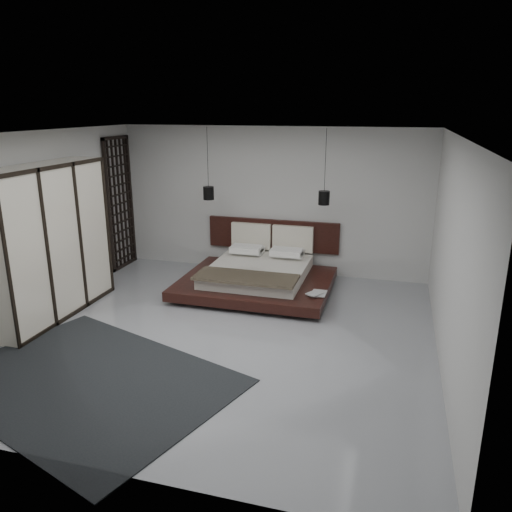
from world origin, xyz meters
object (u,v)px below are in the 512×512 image
(lattice_screen, at_px, (120,203))
(pendant_left, at_px, (209,193))
(wardrobe, at_px, (49,242))
(bed, at_px, (259,274))
(pendant_right, at_px, (324,198))
(rug, at_px, (88,381))

(lattice_screen, xyz_separation_m, pendant_left, (1.94, -0.15, 0.32))
(pendant_left, xyz_separation_m, wardrobe, (-1.69, -2.36, -0.45))
(pendant_left, bearing_deg, wardrobe, -125.55)
(bed, relative_size, wardrobe, 1.08)
(lattice_screen, distance_m, bed, 3.22)
(bed, height_order, pendant_left, pendant_left)
(lattice_screen, relative_size, bed, 1.00)
(lattice_screen, height_order, pendant_left, pendant_left)
(pendant_left, bearing_deg, pendant_right, 0.00)
(pendant_right, bearing_deg, bed, -159.93)
(bed, relative_size, pendant_left, 1.99)
(pendant_left, relative_size, wardrobe, 0.54)
(lattice_screen, height_order, wardrobe, lattice_screen)
(wardrobe, bearing_deg, bed, 35.64)
(rug, bearing_deg, pendant_right, 61.58)
(pendant_right, bearing_deg, pendant_left, -180.00)
(pendant_right, xyz_separation_m, wardrobe, (-3.81, -2.36, -0.46))
(lattice_screen, bearing_deg, bed, -10.08)
(rug, bearing_deg, wardrobe, 135.01)
(pendant_right, bearing_deg, lattice_screen, 177.95)
(bed, bearing_deg, rug, -106.98)
(lattice_screen, distance_m, wardrobe, 2.52)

